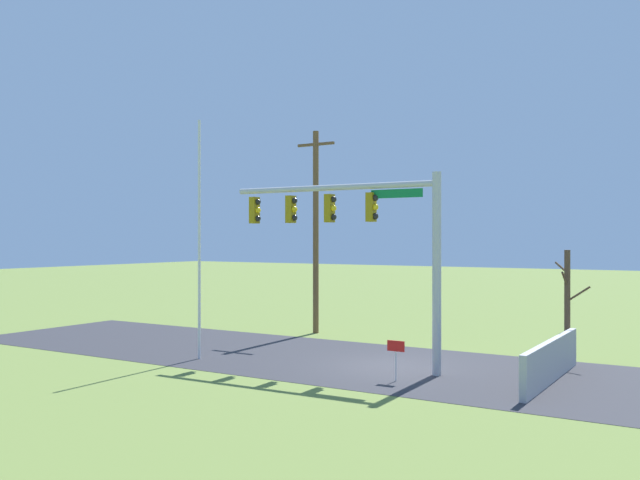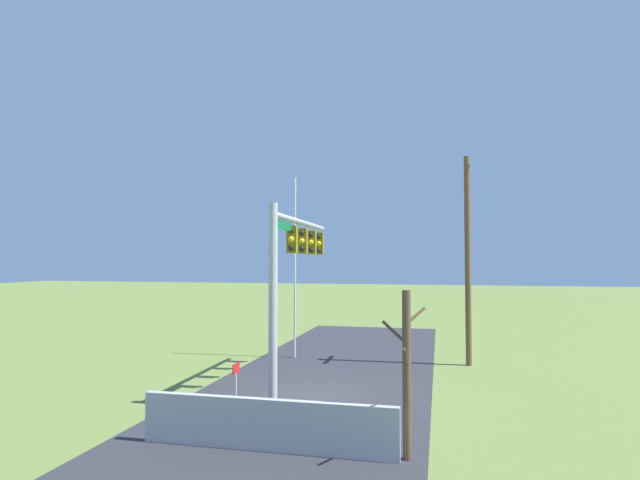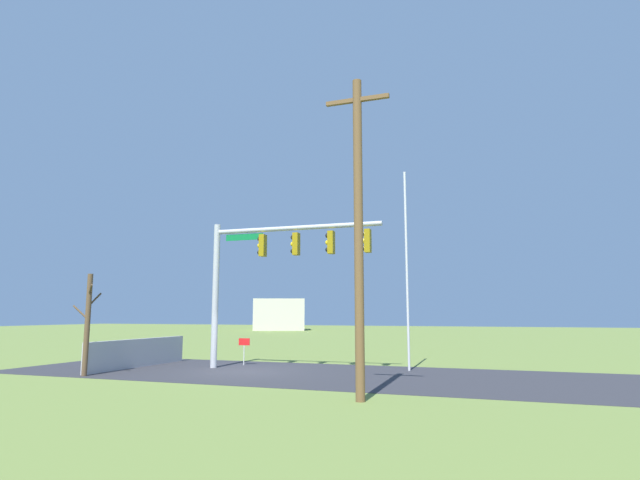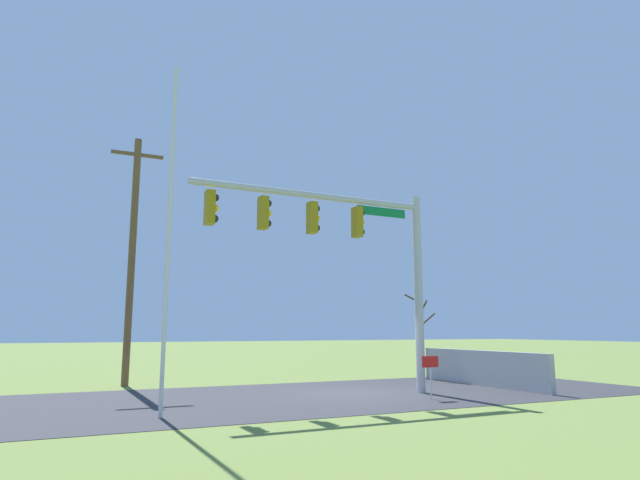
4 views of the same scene
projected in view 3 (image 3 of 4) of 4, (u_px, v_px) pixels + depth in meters
name	position (u px, v px, depth m)	size (l,w,h in m)	color
ground_plane	(246.00, 371.00, 20.91)	(160.00, 160.00, 0.00)	olive
road_surface	(339.00, 375.00, 19.59)	(28.00, 8.00, 0.01)	#2D2D33
sidewalk_corner	(194.00, 367.00, 22.58)	(6.00, 6.00, 0.01)	#B7B5AD
retaining_fence	(138.00, 353.00, 22.56)	(0.20, 6.38, 1.24)	#A8A8AD
signal_mast	(269.00, 260.00, 22.12)	(7.73, 0.47, 6.36)	#B2B5BA
flagpole	(407.00, 269.00, 21.66)	(0.10, 0.10, 8.50)	silver
utility_pole	(359.00, 228.00, 14.38)	(1.90, 0.26, 9.16)	brown
bare_tree	(87.00, 323.00, 19.58)	(1.27, 1.02, 3.89)	brown
open_sign	(244.00, 345.00, 23.53)	(0.56, 0.04, 1.22)	silver
distant_building	(279.00, 315.00, 73.89)	(6.97, 7.15, 4.45)	beige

